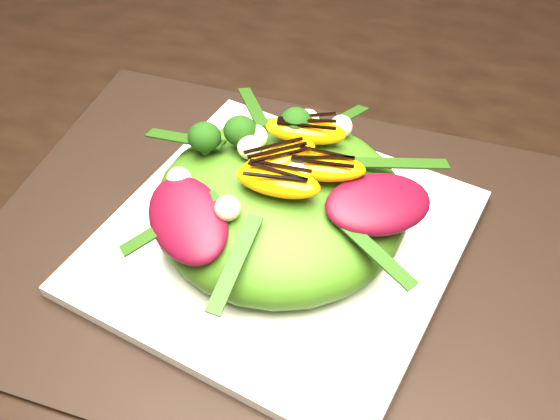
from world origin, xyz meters
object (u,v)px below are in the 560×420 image
(plate_base, at_px, (280,241))
(dining_table, at_px, (297,134))
(lettuce_mound, at_px, (280,204))
(placemat, at_px, (280,246))
(salad_bowl, at_px, (280,230))
(orange_segment, at_px, (275,152))

(plate_base, bearing_deg, dining_table, 101.51)
(dining_table, xyz_separation_m, lettuce_mound, (0.04, -0.17, 0.08))
(placemat, bearing_deg, lettuce_mound, 0.00)
(salad_bowl, bearing_deg, dining_table, 101.51)
(lettuce_mound, bearing_deg, salad_bowl, 0.00)
(salad_bowl, height_order, orange_segment, orange_segment)
(dining_table, height_order, lettuce_mound, dining_table)
(plate_base, relative_size, orange_segment, 4.30)
(plate_base, relative_size, salad_bowl, 1.16)
(orange_segment, bearing_deg, salad_bowl, -55.75)
(placemat, relative_size, orange_segment, 7.77)
(placemat, xyz_separation_m, plate_base, (0.00, 0.00, 0.01))
(placemat, distance_m, lettuce_mound, 0.05)
(placemat, xyz_separation_m, salad_bowl, (0.00, 0.00, 0.02))
(plate_base, distance_m, salad_bowl, 0.01)
(placemat, relative_size, lettuce_mound, 2.49)
(dining_table, bearing_deg, placemat, -78.49)
(plate_base, bearing_deg, placemat, 0.00)
(lettuce_mound, distance_m, orange_segment, 0.04)
(placemat, height_order, salad_bowl, salad_bowl)
(plate_base, xyz_separation_m, salad_bowl, (0.00, 0.00, 0.01))
(placemat, xyz_separation_m, lettuce_mound, (0.00, 0.00, 0.05))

